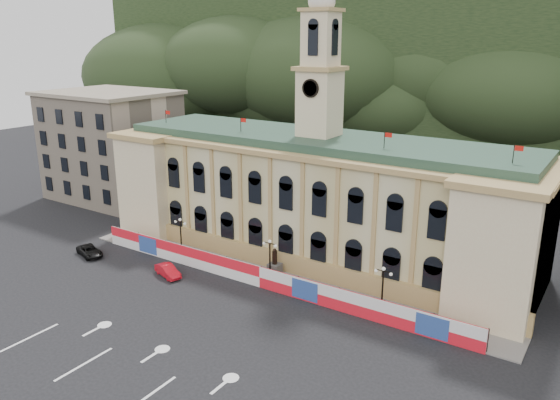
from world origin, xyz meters
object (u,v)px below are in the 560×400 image
Objects in this scene: statue at (275,268)px; red_sedan at (168,271)px; black_suv at (90,251)px; lamp_center at (270,256)px.

statue is 12.79m from red_sedan.
statue is 0.83× the size of red_sedan.
black_suv is at bearing -162.19° from statue.
lamp_center is 1.15× the size of red_sedan.
statue is 0.72× the size of black_suv.
statue is at bearing -55.24° from black_suv.
black_suv is at bearing -164.39° from lamp_center.
lamp_center reaches higher than black_suv.
red_sedan is 13.10m from black_suv.
statue is at bearing -40.53° from red_sedan.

